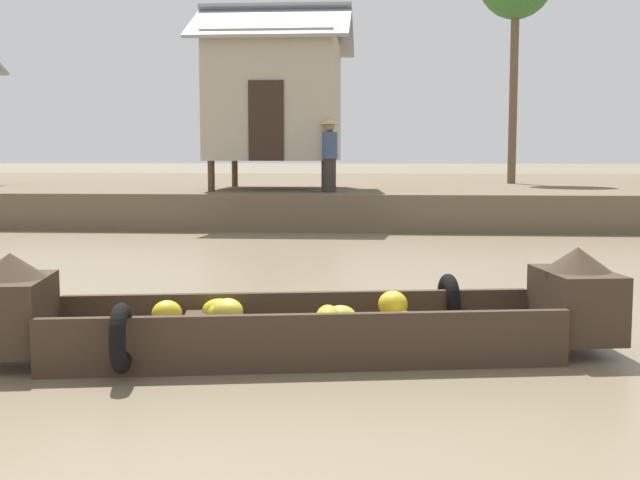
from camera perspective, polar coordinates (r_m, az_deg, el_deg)
ground_plane at (r=10.95m, az=0.35°, el=-2.73°), size 300.00×300.00×0.00m
riverbank_strip at (r=27.30m, az=2.67°, el=3.33°), size 160.00×20.00×0.81m
banana_boat at (r=6.74m, az=-1.34°, el=-5.65°), size 5.26×2.19×0.88m
stilt_house_mid_left at (r=20.38m, az=-3.10°, el=9.93°), size 3.73×3.96×4.49m
vendor_person at (r=18.42m, az=0.69°, el=6.22°), size 0.44×0.44×1.66m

